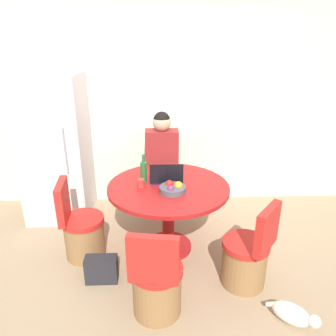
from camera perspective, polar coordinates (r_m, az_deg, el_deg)
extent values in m
plane|color=#9E8466|center=(3.53, 0.30, -15.75)|extent=(12.00, 12.00, 0.00)
cube|color=beige|center=(4.31, -0.46, 10.48)|extent=(7.00, 0.06, 2.60)
cube|color=silver|center=(4.21, -19.01, 3.18)|extent=(0.74, 0.69, 1.78)
cube|color=silver|center=(3.90, -20.40, 1.49)|extent=(0.71, 0.01, 1.67)
cylinder|color=gray|center=(3.79, -17.43, 2.75)|extent=(0.02, 0.02, 0.53)
cylinder|color=maroon|center=(3.69, 0.06, -13.41)|extent=(0.50, 0.50, 0.05)
cylinder|color=maroon|center=(3.49, 0.06, -8.61)|extent=(0.13, 0.13, 0.67)
cylinder|color=maroon|center=(3.33, 0.06, -3.36)|extent=(1.24, 1.24, 0.04)
cylinder|color=olive|center=(3.60, -14.28, -11.87)|extent=(0.40, 0.40, 0.40)
cylinder|color=red|center=(3.48, -14.63, -8.77)|extent=(0.43, 0.43, 0.06)
cube|color=red|center=(3.40, -17.88, -5.55)|extent=(0.11, 0.39, 0.40)
cylinder|color=olive|center=(3.24, 13.07, -16.09)|extent=(0.40, 0.40, 0.40)
cylinder|color=red|center=(3.10, 13.43, -12.80)|extent=(0.43, 0.43, 0.06)
cube|color=red|center=(2.93, 16.91, -10.14)|extent=(0.30, 0.34, 0.40)
cylinder|color=olive|center=(2.90, -1.92, -20.69)|extent=(0.40, 0.40, 0.40)
cylinder|color=red|center=(2.75, -1.98, -17.23)|extent=(0.43, 0.43, 0.06)
cube|color=red|center=(2.48, -2.63, -15.67)|extent=(0.39, 0.12, 0.40)
cube|color=#2D2D38|center=(4.39, -1.04, -4.14)|extent=(0.28, 0.16, 0.45)
cube|color=#2D2D38|center=(4.21, -1.05, -0.89)|extent=(0.32, 0.36, 0.14)
cube|color=maroon|center=(4.02, -1.06, 3.00)|extent=(0.40, 0.22, 0.52)
sphere|color=tan|center=(3.92, -1.10, 7.96)|extent=(0.22, 0.22, 0.22)
sphere|color=black|center=(3.91, -1.10, 8.34)|extent=(0.20, 0.20, 0.20)
cube|color=#141947|center=(3.44, -0.31, -1.92)|extent=(0.34, 0.24, 0.02)
cube|color=black|center=(3.29, -0.25, -1.01)|extent=(0.34, 0.01, 0.20)
cylinder|color=#4C4C56|center=(3.17, 0.79, -3.72)|extent=(0.26, 0.26, 0.05)
sphere|color=orange|center=(3.17, 1.82, -3.06)|extent=(0.08, 0.08, 0.08)
sphere|color=red|center=(3.21, 0.31, -2.78)|extent=(0.08, 0.08, 0.08)
sphere|color=#7A2D5B|center=(3.11, 0.45, -3.65)|extent=(0.07, 0.07, 0.07)
cylinder|color=#B2332D|center=(3.28, -4.77, -2.64)|extent=(0.07, 0.07, 0.08)
cylinder|color=#23602D|center=(3.37, -4.26, -0.72)|extent=(0.07, 0.07, 0.21)
cylinder|color=#23602D|center=(3.31, -4.33, 1.65)|extent=(0.03, 0.03, 0.08)
ellipsoid|color=white|center=(3.06, 20.62, -22.62)|extent=(0.34, 0.32, 0.17)
sphere|color=white|center=(3.02, 24.14, -23.19)|extent=(0.10, 0.10, 0.10)
cylinder|color=white|center=(3.07, 18.01, -21.56)|extent=(0.13, 0.12, 0.11)
cube|color=#232328|center=(3.28, -11.51, -16.88)|extent=(0.30, 0.14, 0.26)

